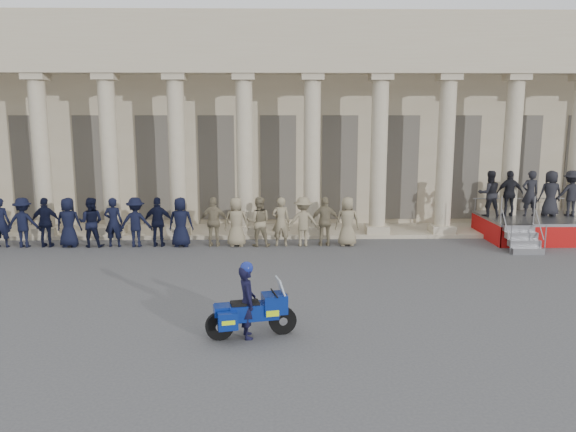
{
  "coord_description": "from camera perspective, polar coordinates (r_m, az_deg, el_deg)",
  "views": [
    {
      "loc": [
        -0.03,
        -13.77,
        4.69
      ],
      "look_at": [
        0.29,
        3.67,
        1.6
      ],
      "focal_mm": 35.0,
      "sensor_mm": 36.0,
      "label": 1
    }
  ],
  "objects": [
    {
      "name": "building",
      "position": [
        28.51,
        -1.02,
        9.71
      ],
      "size": [
        40.0,
        12.5,
        9.0
      ],
      "color": "tan",
      "rests_on": "ground"
    },
    {
      "name": "ground",
      "position": [
        14.55,
        -0.9,
        -8.76
      ],
      "size": [
        90.0,
        90.0,
        0.0
      ],
      "primitive_type": "plane",
      "color": "#424245",
      "rests_on": "ground"
    },
    {
      "name": "motorcycle",
      "position": [
        12.25,
        -3.66,
        -9.72
      ],
      "size": [
        1.96,
        0.99,
        1.28
      ],
      "rotation": [
        0.0,
        0.0,
        0.23
      ],
      "color": "black",
      "rests_on": "ground"
    },
    {
      "name": "reviewing_stand",
      "position": [
        23.8,
        24.48,
        1.4
      ],
      "size": [
        4.86,
        4.12,
        2.65
      ],
      "color": "gray",
      "rests_on": "ground"
    },
    {
      "name": "rider",
      "position": [
        12.13,
        -4.19,
        -8.48
      ],
      "size": [
        0.5,
        0.65,
        1.68
      ],
      "rotation": [
        0.0,
        0.0,
        1.8
      ],
      "color": "black",
      "rests_on": "ground"
    },
    {
      "name": "officer_rank",
      "position": [
        21.32,
        -16.89,
        -0.61
      ],
      "size": [
        17.45,
        0.69,
        1.82
      ],
      "color": "black",
      "rests_on": "ground"
    }
  ]
}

